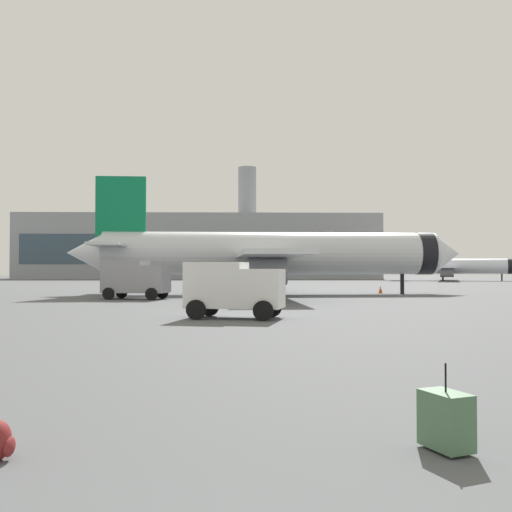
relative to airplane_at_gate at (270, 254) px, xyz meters
name	(u,v)px	position (x,y,z in m)	size (l,w,h in m)	color
airplane_at_gate	(270,254)	(0.00, 0.00, 0.00)	(35.73, 32.20, 10.50)	silver
airplane_taxiing	(450,266)	(37.69, 58.40, -0.91)	(26.08, 23.86, 7.90)	silver
service_truck	(135,278)	(-10.56, -8.32, -2.05)	(5.16, 3.39, 2.90)	gray
cargo_van	(234,287)	(-2.91, -25.45, -2.21)	(4.75, 3.19, 2.60)	white
safety_cone_near	(380,289)	(10.51, 1.84, -3.30)	(0.44, 0.44, 0.72)	#F2590C
safety_cone_mid	(278,288)	(1.15, 5.55, -3.32)	(0.44, 0.44, 0.68)	#F2590C
rolling_suitcase	(446,420)	(0.02, -44.99, -3.27)	(0.60, 0.74, 1.10)	#476B4C
terminal_building	(202,247)	(-12.21, 88.45, 3.99)	(84.10, 20.17, 27.04)	gray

